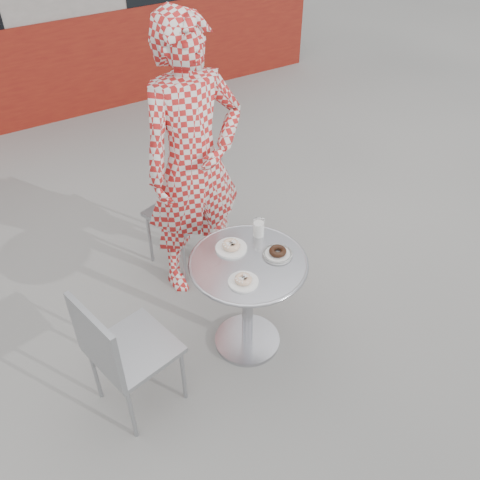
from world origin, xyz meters
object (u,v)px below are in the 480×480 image
plate_far (231,246)px  milk_cup (259,228)px  bistro_table (248,283)px  chair_far (185,232)px  plate_checker (278,253)px  plate_near (243,280)px  seated_person (194,164)px  chair_left (136,370)px

plate_far → milk_cup: milk_cup is taller
bistro_table → plate_far: (-0.03, 0.14, 0.18)m
chair_far → plate_checker: bearing=80.6°
bistro_table → plate_near: bearing=-130.6°
seated_person → plate_near: (-0.15, -0.83, -0.23)m
bistro_table → plate_far: plate_far is taller
seated_person → plate_near: 0.88m
chair_left → plate_checker: bearing=-102.8°
seated_person → plate_far: size_ratio=10.22×
bistro_table → plate_near: size_ratio=4.20×
chair_left → plate_far: (0.71, 0.18, 0.44)m
chair_left → seated_person: bearing=-59.2°
seated_person → plate_far: (-0.06, -0.56, -0.22)m
bistro_table → chair_far: (0.02, 0.89, -0.25)m
chair_left → milk_cup: size_ratio=7.74×
plate_near → plate_checker: plate_checker is taller
chair_far → seated_person: bearing=76.9°
chair_left → seated_person: 1.26m
bistro_table → plate_near: 0.25m
plate_far → seated_person: bearing=83.5°
chair_far → chair_left: size_ratio=1.01×
milk_cup → plate_near: bearing=-133.8°
chair_left → bistro_table: bearing=-100.0°
plate_far → plate_checker: 0.27m
bistro_table → milk_cup: size_ratio=6.25×
chair_left → milk_cup: bearing=-90.4°
bistro_table → chair_left: 0.78m
chair_left → plate_near: bearing=-110.9°
milk_cup → chair_left: bearing=-167.1°
plate_far → plate_checker: bearing=-42.1°
plate_checker → bistro_table: bearing=168.5°
chair_far → plate_checker: 1.03m
chair_far → chair_left: (-0.76, -0.93, -0.00)m
chair_far → milk_cup: size_ratio=7.84×
bistro_table → plate_near: (-0.11, -0.13, 0.18)m
plate_checker → milk_cup: (0.00, 0.20, 0.04)m
seated_person → milk_cup: seated_person is taller
seated_person → chair_far: bearing=93.4°
plate_far → plate_near: plate_far is taller
bistro_table → plate_near: plate_near is taller
seated_person → plate_far: bearing=-98.6°
milk_cup → seated_person: bearing=104.0°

